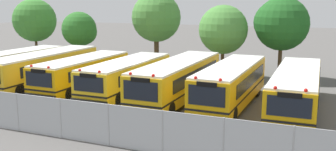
{
  "coord_description": "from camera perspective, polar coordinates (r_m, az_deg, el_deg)",
  "views": [
    {
      "loc": [
        12.61,
        -23.07,
        6.45
      ],
      "look_at": [
        3.07,
        0.0,
        1.6
      ],
      "focal_mm": 40.76,
      "sensor_mm": 36.0,
      "label": 1
    }
  ],
  "objects": [
    {
      "name": "school_bus_4",
      "position": [
        25.06,
        1.53,
        -0.52
      ],
      "size": [
        2.62,
        11.08,
        2.76
      ],
      "rotation": [
        0.0,
        0.0,
        3.13
      ],
      "color": "yellow",
      "rests_on": "ground_plane"
    },
    {
      "name": "tree_2",
      "position": [
        38.01,
        -1.66,
        8.89
      ],
      "size": [
        4.87,
        4.87,
        7.36
      ],
      "color": "#4C3823",
      "rests_on": "ground_plane"
    },
    {
      "name": "school_bus_2",
      "position": [
        28.7,
        -12.67,
        0.46
      ],
      "size": [
        2.7,
        9.36,
        2.54
      ],
      "rotation": [
        0.0,
        0.0,
        3.12
      ],
      "color": "#EAA80C",
      "rests_on": "ground_plane"
    },
    {
      "name": "school_bus_3",
      "position": [
        26.99,
        -6.13,
        -0.01
      ],
      "size": [
        2.62,
        9.7,
        2.52
      ],
      "rotation": [
        0.0,
        0.0,
        3.14
      ],
      "color": "yellow",
      "rests_on": "ground_plane"
    },
    {
      "name": "traffic_cone",
      "position": [
        21.41,
        -16.56,
        -6.22
      ],
      "size": [
        0.43,
        0.43,
        0.57
      ],
      "primitive_type": "cone",
      "color": "#EA5914",
      "rests_on": "ground_plane"
    },
    {
      "name": "school_bus_1",
      "position": [
        31.12,
        -17.98,
        1.16
      ],
      "size": [
        2.69,
        11.19,
        2.7
      ],
      "rotation": [
        0.0,
        0.0,
        3.15
      ],
      "color": "yellow",
      "rests_on": "ground_plane"
    },
    {
      "name": "tree_0",
      "position": [
        44.22,
        -19.37,
        7.91
      ],
      "size": [
        4.63,
        4.63,
        6.78
      ],
      "color": "#4C3823",
      "rests_on": "ground_plane"
    },
    {
      "name": "tree_1",
      "position": [
        39.5,
        -12.94,
        6.65
      ],
      "size": [
        3.47,
        3.47,
        5.48
      ],
      "color": "#4C3823",
      "rests_on": "ground_plane"
    },
    {
      "name": "tree_4",
      "position": [
        33.61,
        16.32,
        7.49
      ],
      "size": [
        4.65,
        4.49,
        6.87
      ],
      "color": "#4C3823",
      "rests_on": "ground_plane"
    },
    {
      "name": "school_bus_0",
      "position": [
        33.64,
        -22.83,
        1.4
      ],
      "size": [
        2.72,
        11.52,
        2.54
      ],
      "rotation": [
        0.0,
        0.0,
        3.11
      ],
      "color": "yellow",
      "rests_on": "ground_plane"
    },
    {
      "name": "school_bus_5",
      "position": [
        23.99,
        9.44,
        -1.22
      ],
      "size": [
        2.6,
        10.27,
        2.74
      ],
      "rotation": [
        0.0,
        0.0,
        3.12
      ],
      "color": "#EAA80C",
      "rests_on": "ground_plane"
    },
    {
      "name": "chainlink_fence",
      "position": [
        19.76,
        -18.77,
        -5.55
      ],
      "size": [
        29.12,
        0.07,
        1.98
      ],
      "color": "#9EA0A3",
      "rests_on": "ground_plane"
    },
    {
      "name": "school_bus_6",
      "position": [
        23.86,
        18.66,
        -1.88
      ],
      "size": [
        2.61,
        11.4,
        2.6
      ],
      "rotation": [
        0.0,
        0.0,
        3.15
      ],
      "color": "#EAA80C",
      "rests_on": "ground_plane"
    },
    {
      "name": "ground_plane",
      "position": [
        27.08,
        -6.02,
        -2.85
      ],
      "size": [
        160.0,
        160.0,
        0.0
      ],
      "primitive_type": "plane",
      "color": "#514F4C"
    },
    {
      "name": "tree_3",
      "position": [
        33.08,
        8.17,
        6.98
      ],
      "size": [
        4.18,
        4.18,
        6.2
      ],
      "color": "#4C3823",
      "rests_on": "ground_plane"
    }
  ]
}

